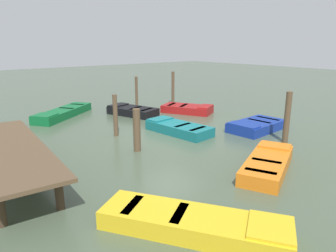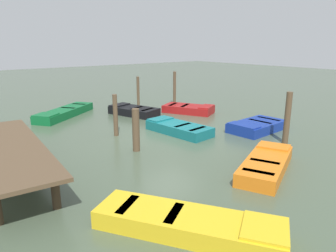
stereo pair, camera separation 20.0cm
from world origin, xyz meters
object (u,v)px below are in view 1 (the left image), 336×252
rowboat_black (132,111)px  mooring_piling_mid_right (137,130)px  rowboat_yellow (195,223)px  dock_segment (10,150)px  mooring_piling_far_left (287,118)px  mooring_piling_far_right (173,89)px  rowboat_orange (268,163)px  mooring_piling_near_left (115,116)px  rowboat_green (63,113)px  rowboat_blue (256,126)px  rowboat_teal (178,128)px  rowboat_red (187,109)px  mooring_piling_mid_left (136,91)px

rowboat_black → mooring_piling_mid_right: size_ratio=1.89×
rowboat_black → rowboat_yellow: 11.14m
mooring_piling_mid_right → dock_segment: bearing=85.3°
mooring_piling_far_left → mooring_piling_far_right: bearing=-9.6°
rowboat_orange → rowboat_black: bearing=60.5°
mooring_piling_near_left → mooring_piling_mid_right: bearing=170.2°
rowboat_green → rowboat_black: bearing=112.3°
rowboat_yellow → mooring_piling_far_left: (2.09, -6.91, 0.78)m
rowboat_blue → rowboat_teal: same height
dock_segment → rowboat_black: dock_segment is taller
mooring_piling_near_left → mooring_piling_far_right: bearing=-59.9°
rowboat_red → mooring_piling_far_left: (-6.39, 0.72, 0.78)m
mooring_piling_near_left → mooring_piling_mid_left: size_ratio=0.97×
rowboat_red → rowboat_orange: (-7.54, 3.64, -0.00)m
mooring_piling_far_left → mooring_piling_mid_right: mooring_piling_far_left is taller
mooring_piling_far_right → mooring_piling_far_left: bearing=170.4°
dock_segment → rowboat_green: 7.77m
mooring_piling_near_left → mooring_piling_far_right: 7.04m
rowboat_yellow → mooring_piling_mid_right: mooring_piling_mid_right is taller
rowboat_black → mooring_piling_far_left: (-7.89, -1.95, 0.78)m
rowboat_black → rowboat_green: bearing=41.3°
rowboat_red → rowboat_orange: 8.37m
mooring_piling_far_left → mooring_piling_mid_left: size_ratio=1.11×
rowboat_blue → mooring_piling_far_right: (6.74, -0.83, 0.83)m
rowboat_green → mooring_piling_far_left: mooring_piling_far_left is taller
rowboat_yellow → mooring_piling_mid_left: mooring_piling_mid_left is taller
rowboat_teal → mooring_piling_mid_right: mooring_piling_mid_right is taller
dock_segment → mooring_piling_mid_left: (6.62, -8.69, 0.05)m
rowboat_blue → mooring_piling_far_right: bearing=-100.3°
rowboat_green → mooring_piling_far_left: bearing=80.9°
rowboat_red → mooring_piling_near_left: size_ratio=1.72×
rowboat_blue → mooring_piling_mid_right: (1.07, 5.62, 0.56)m
rowboat_teal → rowboat_black: bearing=-11.8°
rowboat_red → mooring_piling_mid_right: size_ratio=1.94×
dock_segment → rowboat_orange: bearing=-120.5°
rowboat_yellow → mooring_piling_far_right: (10.58, -8.34, 0.83)m
rowboat_blue → mooring_piling_mid_right: mooring_piling_mid_right is taller
rowboat_teal → mooring_piling_far_right: size_ratio=1.48×
dock_segment → rowboat_green: (6.61, -4.04, -0.63)m
rowboat_green → mooring_piling_far_right: size_ratio=1.87×
rowboat_orange → mooring_piling_far_left: size_ratio=1.66×
mooring_piling_mid_right → mooring_piling_far_right: 8.59m
rowboat_green → rowboat_yellow: (-11.86, 1.86, 0.00)m
rowboat_yellow → rowboat_green: bearing=138.8°
mooring_piling_far_right → mooring_piling_near_left: bearing=120.1°
rowboat_black → mooring_piling_near_left: 4.04m
rowboat_black → mooring_piling_near_left: (-2.93, 2.70, 0.66)m
rowboat_green → rowboat_black: same height
mooring_piling_mid_right → mooring_piling_mid_left: (6.95, -4.62, 0.13)m
rowboat_orange → rowboat_black: (9.04, -0.97, 0.00)m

